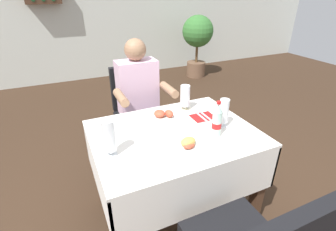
{
  "coord_description": "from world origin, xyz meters",
  "views": [
    {
      "loc": [
        -0.56,
        -1.19,
        1.64
      ],
      "look_at": [
        0.09,
        0.23,
        0.84
      ],
      "focal_mm": 26.67,
      "sensor_mm": 36.0,
      "label": 1
    }
  ],
  "objects_px": {
    "beer_glass_left": "(185,98)",
    "beer_glass_middle": "(224,113)",
    "plate_near_camera": "(191,146)",
    "plate_far_diner": "(164,115)",
    "cola_bottle_primary": "(217,121)",
    "potted_plant_corner": "(197,38)",
    "napkin_cutlery_set": "(203,117)",
    "chair_far_diner_seat": "(138,111)",
    "seated_diner_far": "(140,100)",
    "beer_glass_right": "(109,137)",
    "main_dining_table": "(174,153)"
  },
  "relations": [
    {
      "from": "plate_far_diner",
      "to": "beer_glass_middle",
      "type": "height_order",
      "value": "beer_glass_middle"
    },
    {
      "from": "potted_plant_corner",
      "to": "napkin_cutlery_set",
      "type": "bearing_deg",
      "value": -119.72
    },
    {
      "from": "cola_bottle_primary",
      "to": "potted_plant_corner",
      "type": "xyz_separation_m",
      "value": [
        1.72,
        3.17,
        -0.09
      ]
    },
    {
      "from": "chair_far_diner_seat",
      "to": "beer_glass_right",
      "type": "xyz_separation_m",
      "value": [
        -0.45,
        -0.9,
        0.32
      ]
    },
    {
      "from": "potted_plant_corner",
      "to": "cola_bottle_primary",
      "type": "bearing_deg",
      "value": -118.55
    },
    {
      "from": "beer_glass_right",
      "to": "main_dining_table",
      "type": "bearing_deg",
      "value": 10.25
    },
    {
      "from": "plate_near_camera",
      "to": "beer_glass_middle",
      "type": "relative_size",
      "value": 1.25
    },
    {
      "from": "plate_near_camera",
      "to": "beer_glass_right",
      "type": "distance_m",
      "value": 0.49
    },
    {
      "from": "potted_plant_corner",
      "to": "beer_glass_left",
      "type": "bearing_deg",
      "value": -122.29
    },
    {
      "from": "plate_far_diner",
      "to": "cola_bottle_primary",
      "type": "bearing_deg",
      "value": -60.83
    },
    {
      "from": "seated_diner_far",
      "to": "beer_glass_left",
      "type": "bearing_deg",
      "value": -60.43
    },
    {
      "from": "beer_glass_left",
      "to": "potted_plant_corner",
      "type": "bearing_deg",
      "value": 57.71
    },
    {
      "from": "plate_near_camera",
      "to": "seated_diner_far",
      "type": "bearing_deg",
      "value": 91.12
    },
    {
      "from": "plate_far_diner",
      "to": "cola_bottle_primary",
      "type": "height_order",
      "value": "cola_bottle_primary"
    },
    {
      "from": "beer_glass_left",
      "to": "napkin_cutlery_set",
      "type": "relative_size",
      "value": 1.07
    },
    {
      "from": "main_dining_table",
      "to": "beer_glass_left",
      "type": "bearing_deg",
      "value": 50.76
    },
    {
      "from": "napkin_cutlery_set",
      "to": "main_dining_table",
      "type": "bearing_deg",
      "value": -160.75
    },
    {
      "from": "beer_glass_right",
      "to": "napkin_cutlery_set",
      "type": "bearing_deg",
      "value": 13.9
    },
    {
      "from": "cola_bottle_primary",
      "to": "plate_near_camera",
      "type": "bearing_deg",
      "value": -163.42
    },
    {
      "from": "plate_far_diner",
      "to": "beer_glass_middle",
      "type": "xyz_separation_m",
      "value": [
        0.33,
        -0.29,
        0.09
      ]
    },
    {
      "from": "beer_glass_right",
      "to": "potted_plant_corner",
      "type": "distance_m",
      "value": 3.92
    },
    {
      "from": "chair_far_diner_seat",
      "to": "seated_diner_far",
      "type": "bearing_deg",
      "value": -93.8
    },
    {
      "from": "main_dining_table",
      "to": "cola_bottle_primary",
      "type": "xyz_separation_m",
      "value": [
        0.23,
        -0.16,
        0.29
      ]
    },
    {
      "from": "beer_glass_right",
      "to": "plate_near_camera",
      "type": "bearing_deg",
      "value": -17.01
    },
    {
      "from": "beer_glass_middle",
      "to": "chair_far_diner_seat",
      "type": "bearing_deg",
      "value": 111.46
    },
    {
      "from": "seated_diner_far",
      "to": "napkin_cutlery_set",
      "type": "distance_m",
      "value": 0.68
    },
    {
      "from": "seated_diner_far",
      "to": "plate_far_diner",
      "type": "height_order",
      "value": "seated_diner_far"
    },
    {
      "from": "seated_diner_far",
      "to": "chair_far_diner_seat",
      "type": "bearing_deg",
      "value": 86.2
    },
    {
      "from": "beer_glass_left",
      "to": "cola_bottle_primary",
      "type": "xyz_separation_m",
      "value": [
        -0.0,
        -0.44,
        0.0
      ]
    },
    {
      "from": "plate_near_camera",
      "to": "beer_glass_left",
      "type": "xyz_separation_m",
      "value": [
        0.22,
        0.51,
        0.09
      ]
    },
    {
      "from": "plate_near_camera",
      "to": "potted_plant_corner",
      "type": "distance_m",
      "value": 3.77
    },
    {
      "from": "main_dining_table",
      "to": "plate_far_diner",
      "type": "height_order",
      "value": "plate_far_diner"
    },
    {
      "from": "main_dining_table",
      "to": "beer_glass_middle",
      "type": "xyz_separation_m",
      "value": [
        0.35,
        -0.07,
        0.28
      ]
    },
    {
      "from": "cola_bottle_primary",
      "to": "beer_glass_middle",
      "type": "bearing_deg",
      "value": 36.83
    },
    {
      "from": "chair_far_diner_seat",
      "to": "seated_diner_far",
      "type": "distance_m",
      "value": 0.19
    },
    {
      "from": "chair_far_diner_seat",
      "to": "beer_glass_middle",
      "type": "distance_m",
      "value": 1.0
    },
    {
      "from": "plate_far_diner",
      "to": "beer_glass_middle",
      "type": "distance_m",
      "value": 0.45
    },
    {
      "from": "chair_far_diner_seat",
      "to": "beer_glass_left",
      "type": "xyz_separation_m",
      "value": [
        0.23,
        -0.53,
        0.31
      ]
    },
    {
      "from": "main_dining_table",
      "to": "beer_glass_right",
      "type": "bearing_deg",
      "value": -169.75
    },
    {
      "from": "beer_glass_left",
      "to": "beer_glass_middle",
      "type": "relative_size",
      "value": 0.99
    },
    {
      "from": "beer_glass_left",
      "to": "plate_near_camera",
      "type": "bearing_deg",
      "value": -113.61
    },
    {
      "from": "main_dining_table",
      "to": "napkin_cutlery_set",
      "type": "height_order",
      "value": "napkin_cutlery_set"
    },
    {
      "from": "main_dining_table",
      "to": "napkin_cutlery_set",
      "type": "bearing_deg",
      "value": 19.25
    },
    {
      "from": "plate_far_diner",
      "to": "potted_plant_corner",
      "type": "xyz_separation_m",
      "value": [
        1.94,
        2.79,
        -0.0
      ]
    },
    {
      "from": "beer_glass_right",
      "to": "cola_bottle_primary",
      "type": "height_order",
      "value": "cola_bottle_primary"
    },
    {
      "from": "beer_glass_middle",
      "to": "potted_plant_corner",
      "type": "distance_m",
      "value": 3.48
    },
    {
      "from": "beer_glass_left",
      "to": "beer_glass_middle",
      "type": "height_order",
      "value": "beer_glass_middle"
    },
    {
      "from": "main_dining_table",
      "to": "chair_far_diner_seat",
      "type": "xyz_separation_m",
      "value": [
        0.0,
        0.82,
        -0.03
      ]
    },
    {
      "from": "main_dining_table",
      "to": "seated_diner_far",
      "type": "distance_m",
      "value": 0.72
    },
    {
      "from": "plate_near_camera",
      "to": "plate_far_diner",
      "type": "height_order",
      "value": "plate_near_camera"
    }
  ]
}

